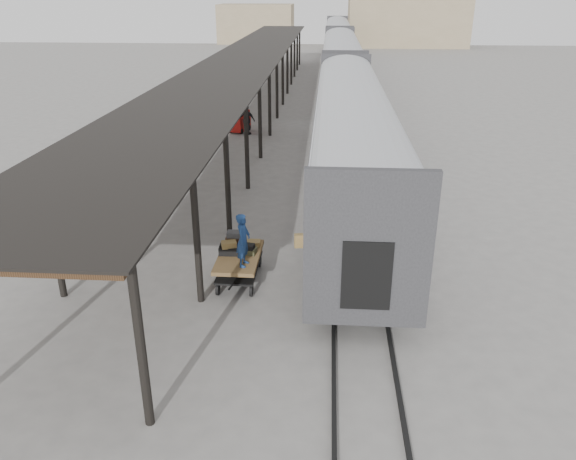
% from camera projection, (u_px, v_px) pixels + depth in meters
% --- Properties ---
extents(ground, '(160.00, 160.00, 0.00)m').
position_uv_depth(ground, '(256.00, 270.00, 18.03)').
color(ground, slate).
rests_on(ground, ground).
extents(train, '(3.45, 76.01, 4.01)m').
position_uv_depth(train, '(341.00, 61.00, 47.71)').
color(train, silver).
rests_on(train, ground).
extents(canopy, '(4.90, 64.30, 4.15)m').
position_uv_depth(canopy, '(248.00, 57.00, 38.65)').
color(canopy, '#422B19').
rests_on(canopy, ground).
extents(rails, '(1.54, 150.00, 0.12)m').
position_uv_depth(rails, '(340.00, 92.00, 48.94)').
color(rails, black).
rests_on(rails, ground).
extents(building_far, '(18.00, 10.00, 8.00)m').
position_uv_depth(building_far, '(407.00, 19.00, 86.98)').
color(building_far, tan).
rests_on(building_far, ground).
extents(building_left, '(12.00, 8.00, 6.00)m').
position_uv_depth(building_left, '(256.00, 24.00, 92.59)').
color(building_left, tan).
rests_on(building_left, ground).
extents(baggage_cart, '(1.27, 2.41, 0.86)m').
position_uv_depth(baggage_cart, '(239.00, 261.00, 17.19)').
color(baggage_cart, brown).
rests_on(baggage_cart, ground).
extents(suitcase_stack, '(1.19, 1.03, 0.59)m').
position_uv_depth(suitcase_stack, '(237.00, 245.00, 17.33)').
color(suitcase_stack, '#3E3F41').
rests_on(suitcase_stack, baggage_cart).
extents(luggage_tug, '(1.30, 1.67, 1.30)m').
position_uv_depth(luggage_tug, '(240.00, 122.00, 35.33)').
color(luggage_tug, maroon).
rests_on(luggage_tug, ground).
extents(porter, '(0.46, 0.64, 1.61)m').
position_uv_depth(porter, '(243.00, 240.00, 16.18)').
color(porter, navy).
rests_on(porter, baggage_cart).
extents(pedestrian, '(1.15, 0.82, 1.82)m').
position_uv_depth(pedestrian, '(247.00, 120.00, 34.46)').
color(pedestrian, black).
rests_on(pedestrian, ground).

